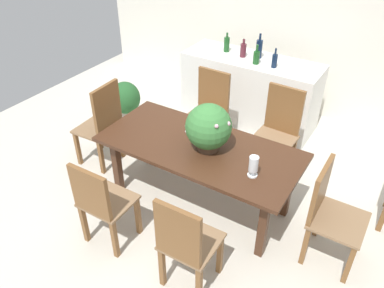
{
  "coord_description": "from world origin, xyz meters",
  "views": [
    {
      "loc": [
        1.58,
        -2.64,
        2.91
      ],
      "look_at": [
        -0.09,
        0.04,
        0.72
      ],
      "focal_mm": 36.17,
      "sensor_mm": 36.0,
      "label": 1
    }
  ],
  "objects_px": {
    "wine_bottle_tall": "(243,50)",
    "chair_near_left": "(101,202)",
    "chair_foot_end": "(329,210)",
    "dining_table": "(199,153)",
    "chair_far_left": "(209,108)",
    "chair_head_end": "(103,122)",
    "wine_bottle_green": "(256,57)",
    "crystal_vase_center_near": "(205,119)",
    "wine_bottle_dark": "(227,44)",
    "kitchen_counter": "(250,91)",
    "wine_bottle_amber": "(275,60)",
    "crystal_vase_left": "(254,165)",
    "potted_plant_floor": "(125,99)",
    "wine_glass": "(188,124)",
    "chair_far_right": "(278,128)",
    "chair_near_right": "(185,242)",
    "wine_bottle_clear": "(259,49)",
    "flower_centerpiece": "(209,127)"
  },
  "relations": [
    {
      "from": "chair_foot_end",
      "to": "wine_bottle_clear",
      "type": "xyz_separation_m",
      "value": [
        -1.54,
        1.89,
        0.52
      ]
    },
    {
      "from": "crystal_vase_center_near",
      "to": "wine_bottle_amber",
      "type": "distance_m",
      "value": 1.42
    },
    {
      "from": "crystal_vase_center_near",
      "to": "dining_table",
      "type": "bearing_deg",
      "value": -67.25
    },
    {
      "from": "chair_near_left",
      "to": "crystal_vase_left",
      "type": "height_order",
      "value": "same"
    },
    {
      "from": "flower_centerpiece",
      "to": "wine_bottle_tall",
      "type": "distance_m",
      "value": 1.89
    },
    {
      "from": "chair_head_end",
      "to": "wine_bottle_amber",
      "type": "bearing_deg",
      "value": 139.2
    },
    {
      "from": "chair_near_right",
      "to": "kitchen_counter",
      "type": "xyz_separation_m",
      "value": [
        -0.74,
        2.79,
        -0.08
      ]
    },
    {
      "from": "kitchen_counter",
      "to": "wine_bottle_dark",
      "type": "distance_m",
      "value": 0.71
    },
    {
      "from": "chair_near_left",
      "to": "wine_bottle_green",
      "type": "bearing_deg",
      "value": -96.57
    },
    {
      "from": "flower_centerpiece",
      "to": "wine_glass",
      "type": "height_order",
      "value": "flower_centerpiece"
    },
    {
      "from": "wine_bottle_dark",
      "to": "chair_far_left",
      "type": "bearing_deg",
      "value": -74.13
    },
    {
      "from": "dining_table",
      "to": "chair_far_left",
      "type": "relative_size",
      "value": 1.96
    },
    {
      "from": "crystal_vase_left",
      "to": "wine_bottle_tall",
      "type": "height_order",
      "value": "wine_bottle_tall"
    },
    {
      "from": "chair_near_left",
      "to": "wine_bottle_green",
      "type": "height_order",
      "value": "wine_bottle_green"
    },
    {
      "from": "chair_far_right",
      "to": "wine_bottle_clear",
      "type": "relative_size",
      "value": 3.2
    },
    {
      "from": "chair_far_left",
      "to": "potted_plant_floor",
      "type": "bearing_deg",
      "value": -176.85
    },
    {
      "from": "crystal_vase_left",
      "to": "wine_bottle_clear",
      "type": "xyz_separation_m",
      "value": [
        -0.87,
        2.04,
        0.22
      ]
    },
    {
      "from": "wine_bottle_green",
      "to": "potted_plant_floor",
      "type": "distance_m",
      "value": 1.9
    },
    {
      "from": "wine_bottle_dark",
      "to": "potted_plant_floor",
      "type": "relative_size",
      "value": 0.44
    },
    {
      "from": "wine_bottle_dark",
      "to": "wine_bottle_tall",
      "type": "bearing_deg",
      "value": -10.58
    },
    {
      "from": "crystal_vase_center_near",
      "to": "wine_bottle_dark",
      "type": "bearing_deg",
      "value": 110.14
    },
    {
      "from": "kitchen_counter",
      "to": "chair_foot_end",
      "type": "bearing_deg",
      "value": -48.81
    },
    {
      "from": "chair_foot_end",
      "to": "wine_bottle_tall",
      "type": "distance_m",
      "value": 2.56
    },
    {
      "from": "chair_far_right",
      "to": "chair_near_right",
      "type": "relative_size",
      "value": 1.05
    },
    {
      "from": "dining_table",
      "to": "flower_centerpiece",
      "type": "xyz_separation_m",
      "value": [
        0.1,
        -0.0,
        0.33
      ]
    },
    {
      "from": "chair_head_end",
      "to": "wine_bottle_green",
      "type": "bearing_deg",
      "value": 144.23
    },
    {
      "from": "wine_bottle_green",
      "to": "wine_bottle_clear",
      "type": "xyz_separation_m",
      "value": [
        -0.05,
        0.19,
        0.04
      ]
    },
    {
      "from": "wine_bottle_amber",
      "to": "potted_plant_floor",
      "type": "relative_size",
      "value": 0.42
    },
    {
      "from": "wine_glass",
      "to": "wine_bottle_amber",
      "type": "height_order",
      "value": "wine_bottle_amber"
    },
    {
      "from": "chair_foot_end",
      "to": "wine_glass",
      "type": "xyz_separation_m",
      "value": [
        -1.54,
        0.16,
        0.29
      ]
    },
    {
      "from": "chair_head_end",
      "to": "wine_bottle_green",
      "type": "height_order",
      "value": "wine_bottle_green"
    },
    {
      "from": "flower_centerpiece",
      "to": "wine_bottle_green",
      "type": "xyz_separation_m",
      "value": [
        -0.28,
        1.7,
        0.05
      ]
    },
    {
      "from": "chair_far_right",
      "to": "wine_glass",
      "type": "bearing_deg",
      "value": -127.63
    },
    {
      "from": "chair_head_end",
      "to": "flower_centerpiece",
      "type": "distance_m",
      "value": 1.45
    },
    {
      "from": "wine_bottle_amber",
      "to": "crystal_vase_left",
      "type": "bearing_deg",
      "value": -72.62
    },
    {
      "from": "chair_far_left",
      "to": "crystal_vase_center_near",
      "type": "distance_m",
      "value": 0.78
    },
    {
      "from": "chair_near_left",
      "to": "wine_bottle_green",
      "type": "relative_size",
      "value": 3.78
    },
    {
      "from": "dining_table",
      "to": "chair_far_right",
      "type": "height_order",
      "value": "chair_far_right"
    },
    {
      "from": "chair_near_left",
      "to": "wine_bottle_dark",
      "type": "bearing_deg",
      "value": -85.81
    },
    {
      "from": "chair_foot_end",
      "to": "crystal_vase_left",
      "type": "relative_size",
      "value": 4.79
    },
    {
      "from": "chair_far_right",
      "to": "potted_plant_floor",
      "type": "bearing_deg",
      "value": -176.41
    },
    {
      "from": "dining_table",
      "to": "wine_bottle_amber",
      "type": "bearing_deg",
      "value": 88.26
    },
    {
      "from": "wine_bottle_amber",
      "to": "wine_bottle_clear",
      "type": "xyz_separation_m",
      "value": [
        -0.29,
        0.18,
        0.04
      ]
    },
    {
      "from": "chair_near_right",
      "to": "wine_bottle_dark",
      "type": "xyz_separation_m",
      "value": [
        -1.15,
        2.83,
        0.5
      ]
    },
    {
      "from": "chair_far_left",
      "to": "wine_bottle_tall",
      "type": "distance_m",
      "value": 0.96
    },
    {
      "from": "dining_table",
      "to": "wine_bottle_tall",
      "type": "bearing_deg",
      "value": 103.31
    },
    {
      "from": "chair_far_left",
      "to": "wine_glass",
      "type": "height_order",
      "value": "chair_far_left"
    },
    {
      "from": "wine_bottle_tall",
      "to": "potted_plant_floor",
      "type": "height_order",
      "value": "wine_bottle_tall"
    },
    {
      "from": "wine_bottle_amber",
      "to": "chair_near_right",
      "type": "bearing_deg",
      "value": -81.51
    },
    {
      "from": "wine_bottle_tall",
      "to": "chair_near_left",
      "type": "bearing_deg",
      "value": -90.39
    }
  ]
}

